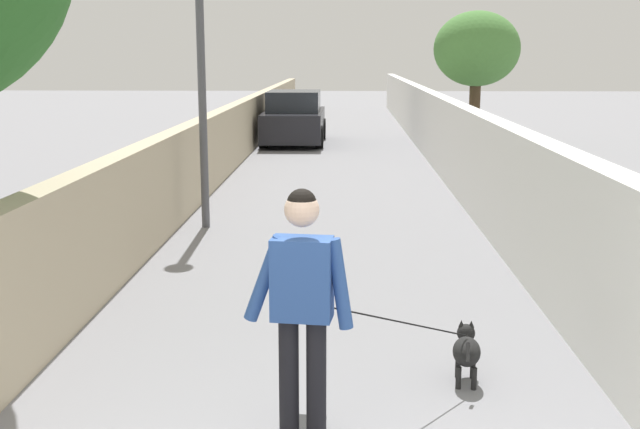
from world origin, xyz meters
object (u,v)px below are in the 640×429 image
person_skateboarder (302,297)px  car_near (294,119)px  lamp_post (200,40)px  dog (466,349)px  tree_right_near (477,50)px

person_skateboarder → car_near: bearing=3.9°
lamp_post → car_near: (11.53, -0.60, -2.08)m
lamp_post → dog: (-5.69, -3.10, -2.52)m
lamp_post → person_skateboarder: bearing=-164.9°
tree_right_near → lamp_post: lamp_post is taller
dog → tree_right_near: bearing=-9.2°
lamp_post → dog: size_ratio=2.72×
person_skateboarder → lamp_post: bearing=15.1°
tree_right_near → lamp_post: size_ratio=0.93×
tree_right_near → dog: (-16.44, 2.66, -2.44)m
dog → car_near: size_ratio=0.37×
tree_right_near → dog: bearing=170.8°
lamp_post → person_skateboarder: (-6.89, -1.86, -1.72)m
tree_right_near → dog: tree_right_near is taller
car_near → person_skateboarder: bearing=-176.1°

